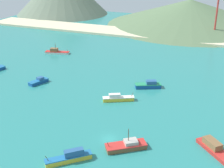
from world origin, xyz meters
name	(u,v)px	position (x,y,z in m)	size (l,w,h in m)	color
ground	(144,93)	(0.00, 30.00, -0.25)	(260.00, 280.00, 0.50)	teal
fishing_boat_1	(149,85)	(0.31, 34.65, 0.97)	(9.22, 6.35, 2.61)	#14478C
fishing_boat_3	(127,146)	(5.34, -2.06, 0.79)	(9.74, 8.35, 5.30)	brown
fishing_boat_4	(56,52)	(-49.97, 56.77, 0.83)	(11.47, 5.65, 4.86)	silver
fishing_boat_5	(39,81)	(-36.97, 23.71, 0.77)	(4.81, 7.64, 2.13)	#14478C
fishing_boat_6	(214,148)	(24.62, 4.53, 0.89)	(9.79, 9.93, 2.43)	red
fishing_boat_7	(118,98)	(-5.84, 21.11, 0.87)	(9.66, 6.36, 2.60)	gold
fishing_boat_9	(70,157)	(-4.73, -11.29, 1.00)	(9.11, 8.57, 2.72)	gold
beach_strip	(184,38)	(0.00, 106.13, 0.60)	(247.00, 20.21, 1.20)	beige
hill_central	(190,12)	(-3.54, 142.99, 8.07)	(105.48, 105.48, 16.14)	#56704C
radio_tower	(218,6)	(14.93, 112.12, 17.33)	(3.40, 2.72, 33.97)	#B7332D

